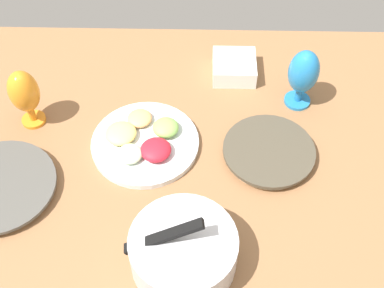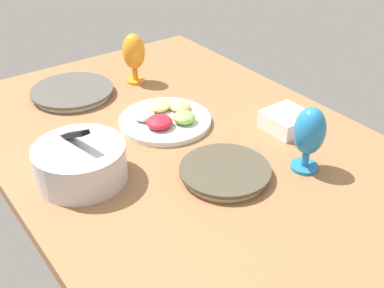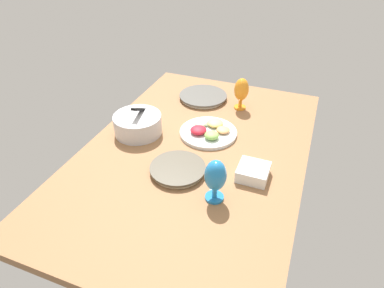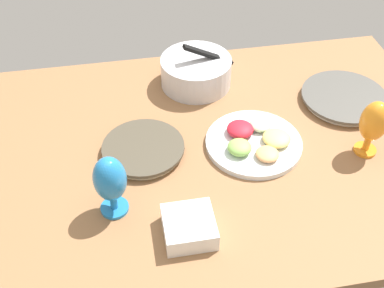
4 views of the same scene
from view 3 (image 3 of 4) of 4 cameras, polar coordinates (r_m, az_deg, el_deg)
ground_plane at (r=165.54cm, az=0.43°, el=-1.65°), size 160.00×104.00×4.00cm
dinner_plate_left at (r=150.99cm, az=-2.40°, el=-4.25°), size 24.90×24.90×2.79cm
dinner_plate_right at (r=209.35cm, az=1.88°, el=7.95°), size 28.92×28.92×2.63cm
mixing_bowl at (r=176.72cm, az=-9.09°, el=3.42°), size 25.57×24.52×16.67cm
fruit_platter at (r=175.47cm, az=2.79°, el=2.19°), size 29.56×29.56×5.25cm
hurricane_glass_orange at (r=196.36cm, az=8.29°, el=8.86°), size 8.31×8.31×18.60cm
hurricane_glass_blue at (r=132.07cm, az=3.95°, el=-5.53°), size 8.70×8.70×18.99cm
square_bowl_white at (r=149.37cm, az=10.24°, el=-4.57°), size 13.07×13.07×5.62cm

